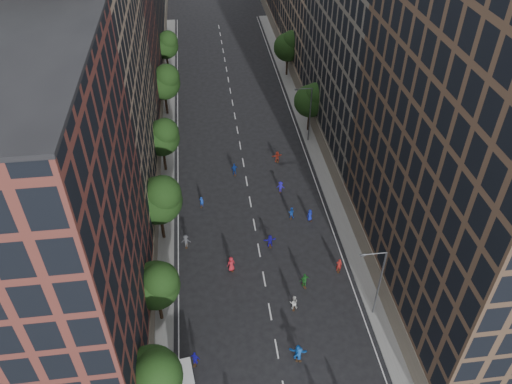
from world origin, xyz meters
TOP-DOWN VIEW (x-y plane):
  - ground at (0.00, 40.00)m, footprint 240.00×240.00m
  - sidewalk_left at (-12.00, 47.50)m, footprint 4.00×105.00m
  - sidewalk_right at (12.00, 47.50)m, footprint 4.00×105.00m
  - bldg_left_a at (-19.00, 11.00)m, footprint 14.00×22.00m
  - bldg_left_b at (-19.00, 35.00)m, footprint 14.00×26.00m
  - bldg_left_c at (-19.00, 58.00)m, footprint 14.00×20.00m
  - bldg_right_a at (19.00, 15.00)m, footprint 14.00×30.00m
  - bldg_right_b at (19.00, 44.00)m, footprint 14.00×28.00m
  - tree_left_0 at (-11.01, 3.85)m, footprint 5.20×5.20m
  - tree_left_1 at (-11.02, 13.86)m, footprint 4.80×4.80m
  - tree_left_2 at (-10.99, 25.83)m, footprint 5.60×5.60m
  - tree_left_3 at (-11.02, 39.85)m, footprint 5.00×5.00m
  - tree_left_4 at (-11.00, 55.84)m, footprint 5.40×5.40m
  - tree_left_5 at (-11.02, 71.86)m, footprint 4.80×4.80m
  - tree_right_a at (11.38, 47.85)m, footprint 5.00×5.00m
  - tree_right_b at (11.39, 67.85)m, footprint 5.20×5.20m
  - streetlamp_near at (10.37, 12.00)m, footprint 2.64×0.22m
  - streetlamp_far at (10.37, 45.00)m, footprint 2.64×0.22m
  - skater_3 at (1.90, 7.65)m, footprint 1.24×0.95m
  - skater_4 at (-7.90, 8.36)m, footprint 1.06×0.78m
  - skater_5 at (1.80, 7.73)m, footprint 1.86×1.04m
  - skater_6 at (-3.51, 19.80)m, footprint 1.10×0.91m
  - skater_7 at (8.50, 18.17)m, footprint 0.73×0.56m
  - skater_8 at (2.50, 13.63)m, footprint 0.95×0.78m
  - skater_9 at (-8.50, 24.18)m, footprint 1.20×0.78m
  - skater_10 at (4.21, 16.42)m, footprint 1.21×0.71m
  - skater_11 at (1.38, 23.02)m, footprint 1.58×0.61m
  - skater_12 at (7.04, 26.99)m, footprint 0.92×0.79m
  - skater_13 at (-6.39, 31.37)m, footprint 0.64×0.53m
  - skater_14 at (4.79, 27.73)m, footprint 0.94×0.84m
  - skater_15 at (4.31, 33.13)m, footprint 1.15×0.87m
  - skater_16 at (-1.52, 37.72)m, footprint 1.10×0.57m
  - skater_17 at (4.94, 40.10)m, footprint 1.64×0.78m

SIDE VIEW (x-z plane):
  - ground at x=0.00m, z-range 0.00..0.00m
  - sidewalk_left at x=-12.00m, z-range 0.00..0.15m
  - sidewalk_right at x=12.00m, z-range 0.00..0.15m
  - skater_13 at x=-6.39m, z-range 0.00..1.51m
  - skater_15 at x=4.31m, z-range 0.00..1.58m
  - skater_14 at x=4.79m, z-range 0.00..1.59m
  - skater_12 at x=7.04m, z-range 0.00..1.60m
  - skater_11 at x=1.38m, z-range 0.00..1.67m
  - skater_4 at x=-7.90m, z-range 0.00..1.68m
  - skater_3 at x=1.90m, z-range 0.00..1.69m
  - skater_17 at x=4.94m, z-range 0.00..1.69m
  - skater_9 at x=-8.50m, z-range 0.00..1.74m
  - skater_7 at x=8.50m, z-range 0.00..1.79m
  - skater_8 at x=2.50m, z-range 0.00..1.80m
  - skater_16 at x=-1.52m, z-range 0.00..1.80m
  - skater_5 at x=1.80m, z-range 0.00..1.91m
  - skater_6 at x=-3.51m, z-range 0.00..1.92m
  - skater_10 at x=4.21m, z-range 0.00..1.93m
  - streetlamp_near at x=10.37m, z-range 0.64..9.70m
  - streetlamp_far at x=10.37m, z-range 0.64..9.70m
  - tree_left_1 at x=-11.02m, z-range 1.45..9.66m
  - tree_right_a at x=11.38m, z-range 1.43..9.83m
  - tree_left_5 at x=-11.02m, z-range 1.51..9.84m
  - tree_left_3 at x=-11.02m, z-range 1.53..10.11m
  - tree_left_0 at x=-11.01m, z-range 1.54..10.37m
  - tree_right_b at x=11.39m, z-range 1.54..10.37m
  - tree_left_4 at x=-11.00m, z-range 1.56..10.63m
  - tree_left_2 at x=-10.99m, z-range 1.63..11.08m
  - bldg_left_c at x=-19.00m, z-range 0.00..28.00m
  - bldg_left_a at x=-19.00m, z-range 0.00..30.00m
  - bldg_right_b at x=19.00m, z-range 0.00..33.00m
  - bldg_left_b at x=-19.00m, z-range 0.00..34.00m
  - bldg_right_a at x=19.00m, z-range 0.00..36.00m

